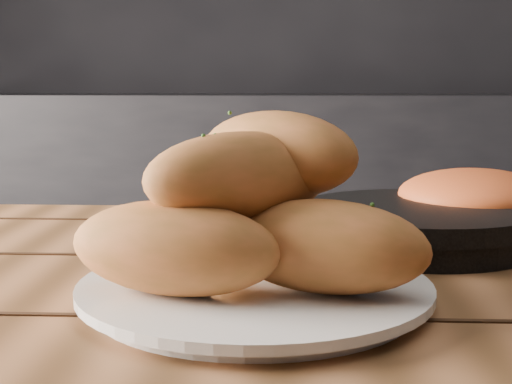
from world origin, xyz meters
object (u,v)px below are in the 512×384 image
(skillet, at_px, (420,225))
(bowl, at_px, (475,205))
(plate, at_px, (255,291))
(bread_rolls, at_px, (253,210))

(skillet, relative_size, bowl, 1.78)
(plate, height_order, bowl, bowl)
(plate, distance_m, bread_rolls, 0.07)
(plate, bearing_deg, skillet, 52.03)
(plate, relative_size, bread_rolls, 0.98)
(skillet, xyz_separation_m, bowl, (0.08, 0.08, 0.01))
(plate, distance_m, skillet, 0.29)
(bread_rolls, relative_size, skillet, 0.76)
(bread_rolls, xyz_separation_m, bowl, (0.26, 0.30, -0.04))
(bread_rolls, relative_size, bowl, 1.35)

